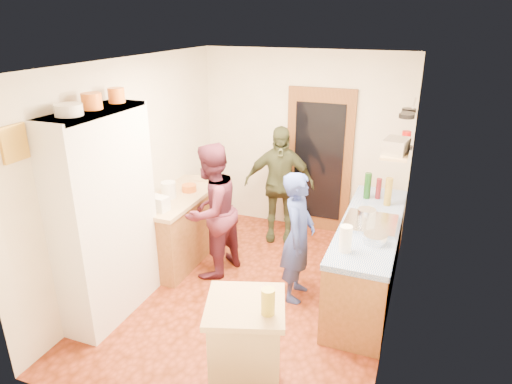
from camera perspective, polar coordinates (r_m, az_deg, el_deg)
The scene contains 44 objects.
floor at distance 5.44m, azimuth -0.33°, elevation -12.62°, with size 3.00×4.00×0.02m, color #943922.
ceiling at distance 4.53m, azimuth -0.40°, elevation 16.06°, with size 3.00×4.00×0.02m, color silver.
wall_back at distance 6.65m, azimuth 5.95°, elevation 6.18°, with size 3.00×0.02×2.60m, color silver.
wall_front at distance 3.23m, azimuth -13.63°, elevation -11.62°, with size 3.00×0.02×2.60m, color silver.
wall_left at distance 5.52m, azimuth -15.14°, elevation 2.37°, with size 0.02×4.00×2.60m, color silver.
wall_right at distance 4.54m, azimuth 17.70°, elevation -2.06°, with size 0.02×4.00×2.60m, color silver.
door_frame at distance 6.63m, azimuth 7.87°, elevation 3.79°, with size 0.95×0.06×2.10m, color brown.
door_glass at distance 6.59m, azimuth 7.80°, elevation 3.70°, with size 0.70×0.02×1.70m, color black.
hutch_body at distance 4.89m, azimuth -18.27°, elevation -3.02°, with size 0.40×1.20×2.20m, color white.
hutch_top_shelf at distance 4.57m, azimuth -19.84°, elevation 9.43°, with size 0.40×1.14×0.04m, color white.
plate_stack at distance 4.35m, azimuth -22.38°, elevation 9.48°, with size 0.24×0.24×0.10m, color white.
orange_pot_a at distance 4.57m, azimuth -19.85°, elevation 10.64°, with size 0.19×0.19×0.15m, color orange.
orange_pot_b at distance 4.85m, azimuth -17.06°, elevation 11.49°, with size 0.16×0.16×0.15m, color orange.
left_counter_base at distance 6.04m, azimuth -9.48°, elevation -4.50°, with size 0.60×1.40×0.85m, color #9E6439.
left_counter_top at distance 5.86m, azimuth -9.75°, elevation -0.53°, with size 0.64×1.44×0.05m, color tan.
toaster at distance 5.39m, azimuth -12.04°, elevation -1.40°, with size 0.22×0.15×0.17m, color white.
kettle at distance 5.74m, azimuth -10.87°, elevation 0.27°, with size 0.18×0.18×0.20m, color white.
orange_bowl at distance 5.92m, azimuth -8.36°, elevation 0.50°, with size 0.19×0.19×0.08m, color orange.
chopping_board at distance 6.33m, azimuth -6.85°, elevation 1.68°, with size 0.30×0.22×0.03m, color tan.
right_counter_base at distance 5.39m, azimuth 13.76°, elevation -8.24°, with size 0.60×2.20×0.84m, color #9E6439.
right_counter_top at distance 5.19m, azimuth 14.19°, elevation -3.91°, with size 0.62×2.22×0.06m, color #1A4AAB.
hob at distance 5.10m, azimuth 14.12°, elevation -3.76°, with size 0.55×0.58×0.04m, color silver.
pot_on_hob at distance 5.08m, azimuth 13.66°, elevation -2.77°, with size 0.20×0.20×0.13m, color silver.
bottle_a at distance 5.75m, azimuth 13.77°, elevation 0.76°, with size 0.08×0.08×0.33m, color #143F14.
bottle_b at distance 5.79m, azimuth 15.07°, elevation 0.42°, with size 0.07×0.07×0.26m, color #591419.
bottle_c at distance 5.61m, azimuth 16.21°, elevation 0.04°, with size 0.09×0.09×0.34m, color olive.
paper_towel at distance 4.45m, azimuth 11.13°, elevation -5.76°, with size 0.12×0.12×0.26m, color white.
mixing_bowl at distance 4.70m, azimuth 14.68°, elevation -5.67°, with size 0.24×0.24×0.09m, color silver.
island_base at distance 3.98m, azimuth -1.28°, elevation -19.40°, with size 0.55×0.55×0.86m, color tan.
island_top at distance 3.70m, azimuth -1.34°, elevation -14.05°, with size 0.62×0.62×0.05m, color tan.
cutting_board at distance 3.74m, azimuth -2.07°, elevation -13.46°, with size 0.35×0.28×0.02m, color white.
oil_jar at distance 3.52m, azimuth 1.51°, elevation -13.52°, with size 0.11×0.11×0.21m, color #AD9E2D.
pan_rail at distance 5.81m, azimuth 19.18°, elevation 10.52°, with size 0.02×0.02×0.65m, color silver.
pan_hang_a at distance 5.67m, azimuth 18.32°, elevation 9.02°, with size 0.18×0.18×0.05m, color black.
pan_hang_b at distance 5.86m, azimuth 18.43°, elevation 9.19°, with size 0.16×0.16×0.05m, color black.
pan_hang_c at distance 6.06m, azimuth 18.56°, elevation 9.64°, with size 0.17×0.17×0.05m, color black.
wall_shelf at distance 4.84m, azimuth 16.98°, elevation 4.51°, with size 0.26×0.42×0.03m, color tan.
radio at distance 4.82m, azimuth 17.09°, elevation 5.53°, with size 0.22×0.30×0.15m, color silver.
ext_bracket at distance 6.11m, azimuth 18.68°, elevation 5.26°, with size 0.06×0.10×0.04m, color black.
fire_extinguisher at distance 6.10m, azimuth 18.17°, elevation 5.78°, with size 0.11×0.11×0.32m, color red.
picture_frame at distance 4.20m, azimuth -28.00°, elevation 5.40°, with size 0.03×0.25×0.30m, color gold.
person_hob at distance 5.02m, azimuth 5.53°, elevation -5.79°, with size 0.54×0.36×1.49m, color #2F4090.
person_left at distance 5.49m, azimuth -5.08°, elevation -2.33°, with size 0.81×0.63×1.66m, color #4D1D2E.
person_back at distance 6.33m, azimuth 3.01°, elevation 0.97°, with size 0.97×0.40×1.65m, color #343A23.
Camera 1 is at (1.63, -4.20, 3.03)m, focal length 32.00 mm.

